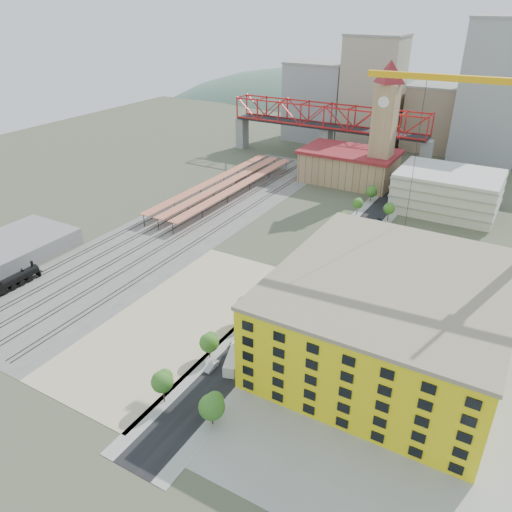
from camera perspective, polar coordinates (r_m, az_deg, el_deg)
The scene contains 31 objects.
ground at distance 140.85m, azimuth 0.48°, elevation -1.24°, with size 400.00×400.00×0.00m, color #474C38.
ballast_strip at distance 171.98m, azimuth -7.11°, elevation 4.10°, with size 36.00×165.00×0.06m, color #605E59.
dirt_lot at distance 120.65m, azimuth -8.67°, elevation -6.99°, with size 28.00×67.00×0.06m, color tan.
street_asphalt at distance 146.95m, azimuth 8.82°, elevation -0.28°, with size 12.00×170.00×0.06m, color black.
sidewalk_west at distance 148.73m, azimuth 6.86°, elevation 0.21°, with size 3.00×170.00×0.04m, color gray.
sidewalk_east at distance 145.38m, azimuth 10.82°, elevation -0.79°, with size 3.00×170.00×0.04m, color gray.
construction_pad at distance 111.75m, azimuth 15.94°, elevation -11.05°, with size 50.00×90.00×0.06m, color gray.
rail_tracks at distance 172.96m, azimuth -7.59°, elevation 4.25°, with size 26.56×160.00×0.18m.
platform_canopies at distance 194.12m, azimuth -3.52°, elevation 8.28°, with size 16.00×80.00×4.12m.
station_hall at distance 209.69m, azimuth 10.58°, elevation 10.11°, with size 38.00×24.00×13.10m.
clock_tower at distance 198.66m, azimuth 14.55°, elevation 15.33°, with size 12.00×12.00×52.00m.
parking_garage at distance 189.23m, azimuth 21.02°, elevation 6.93°, with size 34.00×26.00×14.00m, color silver.
truss_bridge at distance 234.32m, azimuth 8.16°, elevation 15.20°, with size 94.00×9.60×25.60m.
construction_building at distance 106.82m, azimuth 15.03°, elevation -6.66°, with size 44.60×50.60×18.80m.
warehouse at distance 162.30m, azimuth -25.94°, elevation 0.86°, with size 22.00×32.00×5.00m, color gray.
street_trees at distance 138.74m, azimuth 7.26°, elevation -1.96°, with size 15.40×124.40×8.00m.
skyline at distance 259.36m, azimuth 18.46°, elevation 16.20°, with size 133.00×46.00×60.00m.
distant_hills at distance 396.21m, azimuth 25.53°, elevation 2.87°, with size 647.00×264.00×227.00m.
locomotive at distance 143.50m, azimuth -26.65°, elevation -2.95°, with size 2.83×21.80×5.45m.
site_trailer_a at distance 105.26m, azimuth -2.58°, elevation -11.68°, with size 2.44×9.26×2.53m, color silver.
site_trailer_b at distance 113.82m, azimuth 0.84°, elevation -8.25°, with size 2.35×8.95×2.45m, color silver.
site_trailer_c at distance 123.14m, azimuth 3.77°, elevation -5.15°, with size 2.70×10.25×2.81m, color silver.
site_trailer_d at distance 126.83m, azimuth 4.74°, elevation -4.14°, with size 2.65×10.06×2.75m, color silver.
car_0 at distance 111.23m, azimuth -2.04°, elevation -9.52°, with size 1.84×4.57×1.56m, color white.
car_1 at distance 104.70m, azimuth -5.07°, elevation -12.46°, with size 1.37×3.94×1.30m, color #9F9FA4.
car_2 at distance 132.32m, azimuth 4.55°, elevation -3.02°, with size 2.36×5.11×1.42m, color black.
car_3 at distance 152.04m, azimuth 8.55°, elevation 1.02°, with size 1.96×4.82×1.40m, color navy.
car_4 at distance 105.20m, azimuth -0.79°, elevation -12.10°, with size 1.58×3.93×1.34m, color white.
car_5 at distance 115.74m, azimuth 3.09°, elevation -7.90°, with size 1.59×4.56×1.50m, color #A1A3A7.
car_6 at distance 135.30m, azimuth 8.00°, elevation -2.45°, with size 2.62×5.69×1.58m, color black.
car_7 at distance 171.58m, azimuth 13.53°, elevation 3.72°, with size 2.08×5.12×1.49m, color navy.
Camera 1 is at (60.81, -107.50, 67.71)m, focal length 35.00 mm.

